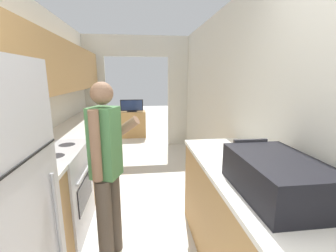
{
  "coord_description": "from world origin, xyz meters",
  "views": [
    {
      "loc": [
        0.06,
        -0.55,
        1.62
      ],
      "look_at": [
        0.39,
        2.16,
        1.02
      ],
      "focal_mm": 24.0,
      "sensor_mm": 36.0,
      "label": 1
    }
  ],
  "objects": [
    {
      "name": "wall_left",
      "position": [
        -1.11,
        2.12,
        1.45
      ],
      "size": [
        0.38,
        7.05,
        2.5
      ],
      "color": "silver",
      "rests_on": "ground_plane"
    },
    {
      "name": "wall_right",
      "position": [
        1.18,
        1.73,
        1.25
      ],
      "size": [
        0.06,
        7.05,
        2.5
      ],
      "color": "silver",
      "rests_on": "ground_plane"
    },
    {
      "name": "wall_far_with_doorway",
      "position": [
        0.0,
        4.68,
        1.42
      ],
      "size": [
        2.71,
        0.06,
        2.5
      ],
      "color": "silver",
      "rests_on": "ground_plane"
    },
    {
      "name": "counter_left",
      "position": [
        -0.85,
        2.98,
        0.46
      ],
      "size": [
        0.62,
        3.58,
        0.92
      ],
      "color": "#B2844C",
      "rests_on": "ground_plane"
    },
    {
      "name": "counter_right",
      "position": [
        0.85,
        0.96,
        0.46
      ],
      "size": [
        0.62,
        1.78,
        0.92
      ],
      "color": "#B2844C",
      "rests_on": "ground_plane"
    },
    {
      "name": "range_oven",
      "position": [
        -0.85,
        1.65,
        0.47
      ],
      "size": [
        0.66,
        0.79,
        1.06
      ],
      "color": "#B7B7BC",
      "rests_on": "ground_plane"
    },
    {
      "name": "person",
      "position": [
        -0.24,
        1.28,
        0.84
      ],
      "size": [
        0.5,
        0.45,
        1.58
      ],
      "rotation": [
        0.0,
        0.0,
        1.22
      ],
      "color": "#4C4238",
      "rests_on": "ground_plane"
    },
    {
      "name": "suitcase",
      "position": [
        0.85,
        0.61,
        1.04
      ],
      "size": [
        0.43,
        0.69,
        0.25
      ],
      "color": "black",
      "rests_on": "counter_right"
    },
    {
      "name": "tv_cabinet",
      "position": [
        -0.17,
        5.52,
        0.35
      ],
      "size": [
        0.72,
        0.42,
        0.7
      ],
      "color": "#B2844C",
      "rests_on": "ground_plane"
    },
    {
      "name": "television",
      "position": [
        -0.17,
        5.48,
        0.86
      ],
      "size": [
        0.6,
        0.16,
        0.32
      ],
      "color": "black",
      "rests_on": "tv_cabinet"
    }
  ]
}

